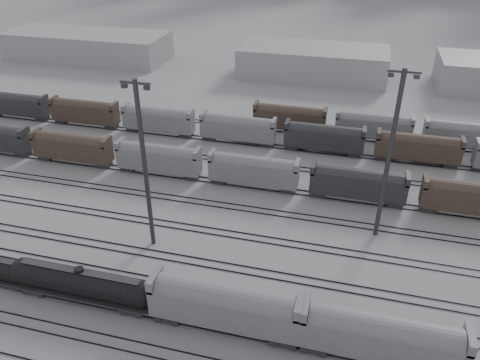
% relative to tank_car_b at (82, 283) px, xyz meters
% --- Properties ---
extents(ground, '(900.00, 900.00, 0.00)m').
position_rel_tank_car_b_xyz_m(ground, '(5.41, -1.00, -2.70)').
color(ground, '#A8A7AC').
rests_on(ground, ground).
extents(tracks, '(220.00, 71.50, 0.16)m').
position_rel_tank_car_b_xyz_m(tracks, '(5.41, 16.50, -2.62)').
color(tracks, black).
rests_on(tracks, ground).
extents(tank_car_b, '(18.86, 3.14, 4.66)m').
position_rel_tank_car_b_xyz_m(tank_car_b, '(0.00, 0.00, 0.00)').
color(tank_car_b, '#232326').
rests_on(tank_car_b, ground).
extents(hopper_car_a, '(16.80, 3.34, 6.01)m').
position_rel_tank_car_b_xyz_m(hopper_car_a, '(17.54, 0.00, 1.02)').
color(hopper_car_a, '#232326').
rests_on(hopper_car_a, ground).
extents(hopper_car_b, '(16.43, 3.26, 5.88)m').
position_rel_tank_car_b_xyz_m(hopper_car_b, '(34.01, 0.00, 0.93)').
color(hopper_car_b, '#232326').
rests_on(hopper_car_b, ground).
extents(light_mast_c, '(3.80, 0.61, 23.76)m').
position_rel_tank_car_b_xyz_m(light_mast_c, '(3.41, 12.32, 9.91)').
color(light_mast_c, '#363638').
rests_on(light_mast_c, ground).
extents(light_mast_d, '(3.92, 0.63, 24.47)m').
position_rel_tank_car_b_xyz_m(light_mast_d, '(33.58, 22.39, 10.29)').
color(light_mast_d, '#363638').
rests_on(light_mast_d, ground).
extents(bg_string_near, '(151.00, 3.00, 5.60)m').
position_rel_tank_car_b_xyz_m(bg_string_near, '(13.41, 31.00, 0.10)').
color(bg_string_near, gray).
rests_on(bg_string_near, ground).
extents(bg_string_mid, '(151.00, 3.00, 5.60)m').
position_rel_tank_car_b_xyz_m(bg_string_mid, '(23.41, 47.00, 0.10)').
color(bg_string_mid, '#232326').
rests_on(bg_string_mid, ground).
extents(bg_string_far, '(66.00, 3.00, 5.60)m').
position_rel_tank_car_b_xyz_m(bg_string_far, '(40.91, 55.00, 0.10)').
color(bg_string_far, '#503D32').
rests_on(bg_string_far, ground).
extents(warehouse_left, '(50.00, 18.00, 8.00)m').
position_rel_tank_car_b_xyz_m(warehouse_left, '(-54.59, 94.00, 1.30)').
color(warehouse_left, '#9F9FA2').
rests_on(warehouse_left, ground).
extents(warehouse_mid, '(40.00, 18.00, 8.00)m').
position_rel_tank_car_b_xyz_m(warehouse_mid, '(15.41, 94.00, 1.30)').
color(warehouse_mid, '#9F9FA2').
rests_on(warehouse_mid, ground).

